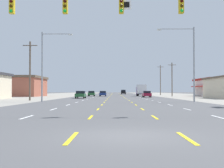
{
  "coord_description": "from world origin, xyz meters",
  "views": [
    {
      "loc": [
        -0.44,
        -9.99,
        1.44
      ],
      "look_at": [
        -0.92,
        47.7,
        2.74
      ],
      "focal_mm": 49.88,
      "sensor_mm": 36.0,
      "label": 1
    }
  ],
  "objects_px": {
    "sedan_far_left_midfar": "(92,93)",
    "streetlight_left_row_0": "(45,61)",
    "sedan_far_left_nearest": "(81,94)",
    "streetlight_right_row_0": "(190,58)",
    "suv_inner_right_farther": "(123,92)",
    "box_truck_far_right_far": "(141,90)",
    "sedan_inner_left_mid": "(103,94)",
    "sedan_far_right_near": "(147,94)"
  },
  "relations": [
    {
      "from": "sedan_far_left_nearest",
      "to": "streetlight_left_row_0",
      "type": "bearing_deg",
      "value": -97.53
    },
    {
      "from": "streetlight_left_row_0",
      "to": "suv_inner_right_farther",
      "type": "bearing_deg",
      "value": 81.95
    },
    {
      "from": "sedan_far_right_near",
      "to": "sedan_far_left_midfar",
      "type": "xyz_separation_m",
      "value": [
        -13.76,
        14.74,
        0.0
      ]
    },
    {
      "from": "sedan_far_right_near",
      "to": "suv_inner_right_farther",
      "type": "height_order",
      "value": "suv_inner_right_farther"
    },
    {
      "from": "sedan_far_left_midfar",
      "to": "streetlight_right_row_0",
      "type": "height_order",
      "value": "streetlight_right_row_0"
    },
    {
      "from": "sedan_far_left_midfar",
      "to": "streetlight_left_row_0",
      "type": "bearing_deg",
      "value": -93.69
    },
    {
      "from": "sedan_far_right_near",
      "to": "streetlight_left_row_0",
      "type": "distance_m",
      "value": 34.62
    },
    {
      "from": "sedan_far_right_near",
      "to": "streetlight_right_row_0",
      "type": "relative_size",
      "value": 0.45
    },
    {
      "from": "sedan_far_right_near",
      "to": "sedan_inner_left_mid",
      "type": "height_order",
      "value": "same"
    },
    {
      "from": "sedan_inner_left_mid",
      "to": "sedan_far_left_nearest",
      "type": "bearing_deg",
      "value": -98.41
    },
    {
      "from": "sedan_inner_left_mid",
      "to": "suv_inner_right_farther",
      "type": "height_order",
      "value": "suv_inner_right_farther"
    },
    {
      "from": "sedan_far_left_midfar",
      "to": "suv_inner_right_farther",
      "type": "xyz_separation_m",
      "value": [
        10.12,
        47.18,
        0.27
      ]
    },
    {
      "from": "streetlight_right_row_0",
      "to": "sedan_far_left_nearest",
      "type": "bearing_deg",
      "value": 130.39
    },
    {
      "from": "sedan_far_left_midfar",
      "to": "streetlight_left_row_0",
      "type": "relative_size",
      "value": 0.48
    },
    {
      "from": "sedan_far_right_near",
      "to": "sedan_inner_left_mid",
      "type": "relative_size",
      "value": 1.0
    },
    {
      "from": "sedan_far_left_midfar",
      "to": "streetlight_left_row_0",
      "type": "height_order",
      "value": "streetlight_left_row_0"
    },
    {
      "from": "sedan_far_right_near",
      "to": "streetlight_left_row_0",
      "type": "relative_size",
      "value": 0.48
    },
    {
      "from": "sedan_far_left_nearest",
      "to": "box_truck_far_right_far",
      "type": "xyz_separation_m",
      "value": [
        14.24,
        27.33,
        1.08
      ]
    },
    {
      "from": "sedan_far_left_nearest",
      "to": "sedan_far_left_midfar",
      "type": "relative_size",
      "value": 1.0
    },
    {
      "from": "sedan_far_left_nearest",
      "to": "sedan_far_left_midfar",
      "type": "bearing_deg",
      "value": 89.34
    },
    {
      "from": "sedan_far_left_midfar",
      "to": "box_truck_far_right_far",
      "type": "bearing_deg",
      "value": 9.19
    },
    {
      "from": "sedan_far_left_nearest",
      "to": "suv_inner_right_farther",
      "type": "distance_m",
      "value": 73.0
    },
    {
      "from": "streetlight_right_row_0",
      "to": "box_truck_far_right_far",
      "type": "bearing_deg",
      "value": 93.03
    },
    {
      "from": "sedan_inner_left_mid",
      "to": "streetlight_right_row_0",
      "type": "distance_m",
      "value": 45.52
    },
    {
      "from": "sedan_inner_left_mid",
      "to": "suv_inner_right_farther",
      "type": "distance_m",
      "value": 49.15
    },
    {
      "from": "streetlight_left_row_0",
      "to": "sedan_inner_left_mid",
      "type": "bearing_deg",
      "value": 81.99
    },
    {
      "from": "box_truck_far_right_far",
      "to": "suv_inner_right_farther",
      "type": "relative_size",
      "value": 1.47
    },
    {
      "from": "sedan_inner_left_mid",
      "to": "box_truck_far_right_far",
      "type": "xyz_separation_m",
      "value": [
        10.75,
        3.74,
        1.08
      ]
    },
    {
      "from": "sedan_far_left_nearest",
      "to": "streetlight_left_row_0",
      "type": "height_order",
      "value": "streetlight_left_row_0"
    },
    {
      "from": "sedan_far_left_midfar",
      "to": "streetlight_right_row_0",
      "type": "bearing_deg",
      "value": -69.82
    },
    {
      "from": "sedan_inner_left_mid",
      "to": "streetlight_right_row_0",
      "type": "xyz_separation_m",
      "value": [
        13.23,
        -43.25,
        5.12
      ]
    },
    {
      "from": "sedan_far_left_midfar",
      "to": "suv_inner_right_farther",
      "type": "bearing_deg",
      "value": 77.9
    },
    {
      "from": "sedan_far_left_midfar",
      "to": "streetlight_left_row_0",
      "type": "distance_m",
      "value": 45.06
    },
    {
      "from": "box_truck_far_right_far",
      "to": "streetlight_left_row_0",
      "type": "height_order",
      "value": "streetlight_left_row_0"
    },
    {
      "from": "suv_inner_right_farther",
      "to": "streetlight_right_row_0",
      "type": "bearing_deg",
      "value": -86.07
    },
    {
      "from": "sedan_far_left_nearest",
      "to": "sedan_inner_left_mid",
      "type": "distance_m",
      "value": 23.85
    },
    {
      "from": "streetlight_left_row_0",
      "to": "streetlight_right_row_0",
      "type": "xyz_separation_m",
      "value": [
        19.32,
        0.0,
        0.43
      ]
    },
    {
      "from": "sedan_far_left_nearest",
      "to": "streetlight_right_row_0",
      "type": "relative_size",
      "value": 0.45
    },
    {
      "from": "sedan_far_left_nearest",
      "to": "box_truck_far_right_far",
      "type": "height_order",
      "value": "box_truck_far_right_far"
    },
    {
      "from": "sedan_far_left_nearest",
      "to": "streetlight_right_row_0",
      "type": "xyz_separation_m",
      "value": [
        16.72,
        -19.65,
        5.12
      ]
    },
    {
      "from": "streetlight_left_row_0",
      "to": "streetlight_right_row_0",
      "type": "relative_size",
      "value": 0.94
    },
    {
      "from": "sedan_far_left_nearest",
      "to": "sedan_far_left_midfar",
      "type": "xyz_separation_m",
      "value": [
        0.29,
        25.07,
        0.0
      ]
    }
  ]
}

